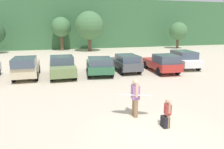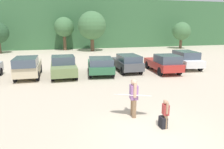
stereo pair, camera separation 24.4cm
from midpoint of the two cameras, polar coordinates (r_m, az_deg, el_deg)
The scene contains 15 objects.
ground_plane at distance 8.40m, azimuth 10.99°, elevation -15.25°, with size 120.00×120.00×0.00m, color beige.
hillside_ridge at distance 42.52m, azimuth -11.32°, elevation 13.15°, with size 108.00×12.00×8.30m, color #38663D.
tree_ridge_back at distance 34.91m, azimuth -13.67°, elevation 12.19°, with size 3.05×3.05×5.17m.
tree_far_right at distance 33.06m, azimuth -6.33°, elevation 12.87°, with size 4.25×4.25×6.00m.
tree_center_right at distance 38.69m, azimuth 17.15°, elevation 11.00°, with size 3.04×3.04×4.44m.
parked_car_champagne at distance 17.43m, azimuth -22.37°, elevation 1.94°, with size 1.76×4.36×1.66m.
parked_car_olive_green at distance 17.12m, azimuth -13.60°, elevation 2.13°, with size 1.92×4.06×1.60m.
parked_car_forest_green at distance 17.37m, azimuth -3.82°, elevation 2.57°, with size 2.47×4.44×1.42m.
parked_car_dark_gray at distance 18.46m, azimuth 3.42°, elevation 3.27°, with size 1.81×4.04×1.50m.
parked_car_red at distance 18.68m, azimuth 12.97°, elevation 3.07°, with size 2.08×4.51×1.57m.
parked_car_white at distance 21.16m, azimuth 18.15°, elevation 4.04°, with size 2.33×4.64×1.59m.
person_adult at distance 9.37m, azimuth 5.51°, elevation -5.65°, with size 0.36×0.66×1.68m.
person_child at distance 8.70m, azimuth 13.87°, elevation -9.66°, with size 0.24×0.42×1.14m.
surfboard_white at distance 9.34m, azimuth 5.23°, elevation -5.47°, with size 1.75×1.11×0.19m.
backpack_dropped at distance 8.84m, azimuth 13.23°, elevation -12.20°, with size 0.24×0.34×0.45m.
Camera 1 is at (-3.56, -6.52, 3.96)m, focal length 34.14 mm.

